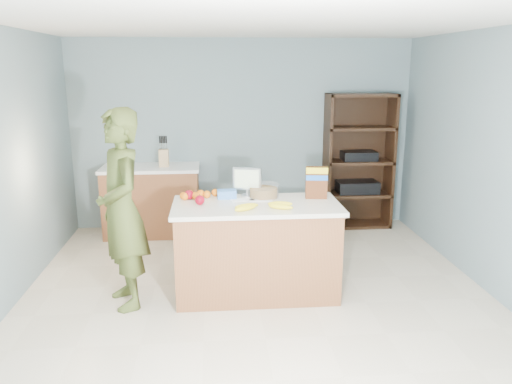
{
  "coord_description": "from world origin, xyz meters",
  "views": [
    {
      "loc": [
        -0.38,
        -4.16,
        2.14
      ],
      "look_at": [
        0.0,
        0.35,
        1.0
      ],
      "focal_mm": 35.0,
      "sensor_mm": 36.0,
      "label": 1
    }
  ],
  "objects": [
    {
      "name": "counter_peninsula",
      "position": [
        0.0,
        0.3,
        0.42
      ],
      "size": [
        1.56,
        0.76,
        0.9
      ],
      "color": "brown",
      "rests_on": "ground"
    },
    {
      "name": "person",
      "position": [
        -1.21,
        0.19,
        0.9
      ],
      "size": [
        0.66,
        0.78,
        1.81
      ],
      "primitive_type": "imported",
      "rotation": [
        0.0,
        0.0,
        -1.16
      ],
      "color": "#414C1F",
      "rests_on": "ground"
    },
    {
      "name": "envelopes",
      "position": [
        -0.04,
        0.43,
        0.9
      ],
      "size": [
        0.41,
        0.18,
        0.0
      ],
      "color": "white",
      "rests_on": "counter_peninsula"
    },
    {
      "name": "blue_carton",
      "position": [
        -0.27,
        0.53,
        0.94
      ],
      "size": [
        0.19,
        0.13,
        0.08
      ],
      "primitive_type": "cube",
      "rotation": [
        0.0,
        0.0,
        0.06
      ],
      "color": "blue",
      "rests_on": "counter_peninsula"
    },
    {
      "name": "cereal_box",
      "position": [
        0.59,
        0.45,
        1.08
      ],
      "size": [
        0.21,
        0.1,
        0.31
      ],
      "color": "#592B14",
      "rests_on": "counter_peninsula"
    },
    {
      "name": "knife_block",
      "position": [
        -1.02,
        2.18,
        1.02
      ],
      "size": [
        0.12,
        0.1,
        0.31
      ],
      "color": "tan",
      "rests_on": "back_cabinet"
    },
    {
      "name": "bananas",
      "position": [
        0.05,
        0.12,
        0.92
      ],
      "size": [
        0.55,
        0.23,
        0.05
      ],
      "color": "yellow",
      "rests_on": "counter_peninsula"
    },
    {
      "name": "tv",
      "position": [
        -0.07,
        0.61,
        1.06
      ],
      "size": [
        0.28,
        0.12,
        0.28
      ],
      "color": "silver",
      "rests_on": "counter_peninsula"
    },
    {
      "name": "walls",
      "position": [
        0.0,
        0.0,
        1.65
      ],
      "size": [
        4.52,
        5.02,
        2.51
      ],
      "color": "slate",
      "rests_on": "ground"
    },
    {
      "name": "floor",
      "position": [
        0.0,
        0.0,
        0.0
      ],
      "size": [
        4.5,
        5.0,
        0.02
      ],
      "primitive_type": "cube",
      "color": "beige",
      "rests_on": "ground"
    },
    {
      "name": "back_cabinet",
      "position": [
        -1.2,
        2.2,
        0.45
      ],
      "size": [
        1.24,
        0.62,
        0.9
      ],
      "color": "brown",
      "rests_on": "ground"
    },
    {
      "name": "apples",
      "position": [
        -0.58,
        0.41,
        0.95
      ],
      "size": [
        0.2,
        0.3,
        0.09
      ],
      "color": "maroon",
      "rests_on": "counter_peninsula"
    },
    {
      "name": "shelving_unit",
      "position": [
        1.55,
        2.35,
        0.86
      ],
      "size": [
        0.9,
        0.4,
        1.8
      ],
      "color": "black",
      "rests_on": "ground"
    },
    {
      "name": "salad_bowl",
      "position": [
        0.09,
        0.54,
        0.96
      ],
      "size": [
        0.3,
        0.3,
        0.13
      ],
      "color": "#267219",
      "rests_on": "counter_peninsula"
    },
    {
      "name": "oranges",
      "position": [
        -0.55,
        0.54,
        0.94
      ],
      "size": [
        0.38,
        0.23,
        0.07
      ],
      "color": "orange",
      "rests_on": "counter_peninsula"
    }
  ]
}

